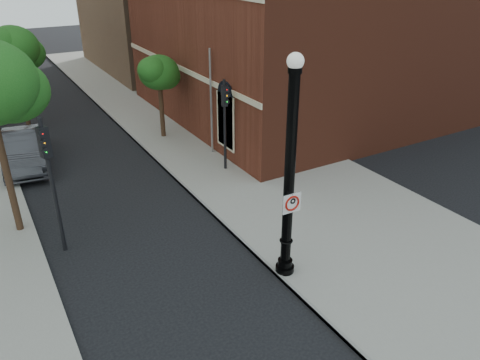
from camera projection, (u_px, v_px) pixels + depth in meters
ground at (226, 307)px, 13.26m from camera, size 120.00×120.00×0.00m
sidewalk_right at (235, 149)px, 23.71m from camera, size 8.00×60.00×0.12m
curb_edge at (162, 165)px, 21.91m from camera, size 0.10×60.00×0.14m
brick_wall_building at (344, 3)px, 28.61m from camera, size 22.30×16.30×12.50m
lamppost at (289, 184)px, 13.25m from camera, size 0.58×0.58×6.83m
no_parking_sign at (292, 203)px, 13.35m from camera, size 0.61×0.07×0.61m
parked_car at (25, 150)px, 21.63m from camera, size 2.46×5.25×1.66m
traffic_signal_left at (49, 165)px, 14.42m from camera, size 0.36×0.41×4.68m
traffic_signal_right at (225, 111)px, 20.26m from camera, size 0.33×0.37×4.23m
utility_pole at (211, 104)px, 22.16m from camera, size 0.10×0.10×5.16m
street_tree_b at (14, 49)px, 24.35m from camera, size 3.17×2.86×5.71m
street_tree_c at (159, 73)px, 23.83m from camera, size 2.46×2.22×4.42m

